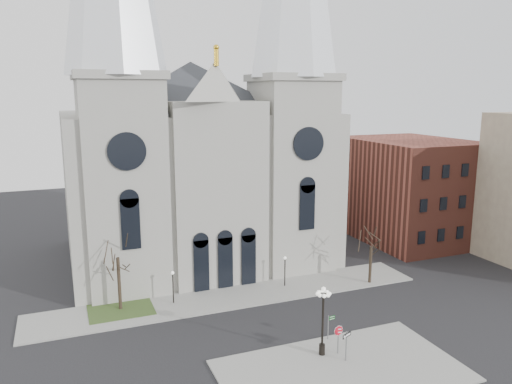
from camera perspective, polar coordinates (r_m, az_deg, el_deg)
name	(u,v)px	position (r m, az deg, el deg)	size (l,w,h in m)	color
ground	(277,348)	(42.55, 2.45, -17.34)	(160.00, 160.00, 0.00)	black
sidewalk_near	(341,371)	(39.92, 9.74, -19.48)	(18.00, 10.00, 0.14)	gray
sidewalk_far	(233,296)	(51.74, -2.63, -11.82)	(40.00, 6.00, 0.14)	gray
grass_patch	(121,309)	(50.50, -15.21, -12.81)	(6.00, 5.00, 0.18)	#32481E
cathedral	(198,109)	(58.95, -6.62, 9.39)	(33.00, 26.66, 54.00)	#9A9990
bg_building_brick	(409,189)	(73.32, 17.05, 0.30)	(14.00, 18.00, 14.00)	brown
tree_left	(118,254)	(48.55, -15.55, -6.87)	(3.20, 3.20, 7.50)	black
tree_right	(371,244)	(55.02, 13.04, -5.81)	(3.20, 3.20, 6.00)	black
ped_lamp_left	(173,282)	(49.87, -9.48, -10.08)	(0.32, 0.32, 3.26)	black
ped_lamp_right	(285,266)	(53.44, 3.33, -8.45)	(0.32, 0.32, 3.26)	black
stop_sign	(338,333)	(41.15, 9.39, -15.65)	(0.83, 0.27, 2.38)	slate
globe_lamp	(323,312)	(40.03, 7.66, -13.48)	(1.58, 1.58, 5.63)	black
one_way_sign	(346,341)	(40.32, 10.28, -16.43)	(0.98, 0.47, 2.41)	slate
street_name_sign	(329,325)	(43.36, 8.35, -14.81)	(0.67, 0.11, 2.09)	slate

